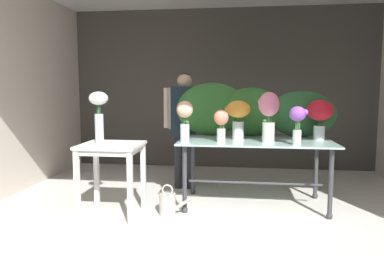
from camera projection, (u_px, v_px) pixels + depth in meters
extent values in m
plane|color=silver|center=(213.00, 199.00, 4.52)|extent=(8.62, 8.62, 0.00)
cube|color=#4C4742|center=(222.00, 89.00, 6.30)|extent=(5.34, 0.12, 2.76)
cube|color=beige|center=(11.00, 89.00, 4.71)|extent=(0.12, 4.04, 2.76)
cube|color=#A8CFC8|center=(255.00, 141.00, 4.21)|extent=(1.77, 0.93, 0.02)
cylinder|color=#38383D|center=(185.00, 179.00, 3.99)|extent=(0.05, 0.05, 0.77)
sphere|color=#38383D|center=(185.00, 210.00, 4.03)|extent=(0.07, 0.07, 0.07)
cylinder|color=#38383D|center=(331.00, 184.00, 3.79)|extent=(0.05, 0.05, 0.77)
sphere|color=#38383D|center=(329.00, 216.00, 3.83)|extent=(0.07, 0.07, 0.07)
cylinder|color=#38383D|center=(193.00, 165.00, 4.72)|extent=(0.05, 0.05, 0.77)
sphere|color=#38383D|center=(193.00, 191.00, 4.75)|extent=(0.07, 0.07, 0.07)
cylinder|color=#38383D|center=(316.00, 169.00, 4.51)|extent=(0.05, 0.05, 0.77)
sphere|color=#38383D|center=(315.00, 196.00, 4.55)|extent=(0.07, 0.07, 0.07)
cylinder|color=#38383D|center=(254.00, 183.00, 4.27)|extent=(1.57, 0.03, 0.03)
cube|color=white|center=(111.00, 145.00, 3.86)|extent=(0.64, 0.59, 0.03)
cube|color=white|center=(111.00, 149.00, 3.86)|extent=(0.58, 0.53, 0.06)
cube|color=white|center=(77.00, 187.00, 3.69)|extent=(0.05, 0.05, 0.77)
cube|color=white|center=(130.00, 189.00, 3.61)|extent=(0.05, 0.05, 0.77)
cube|color=white|center=(97.00, 175.00, 4.19)|extent=(0.05, 0.05, 0.77)
cube|color=white|center=(143.00, 176.00, 4.12)|extent=(0.05, 0.05, 0.77)
cylinder|color=#232328|center=(179.00, 158.00, 5.00)|extent=(0.12, 0.12, 0.84)
cylinder|color=#232328|center=(191.00, 159.00, 4.97)|extent=(0.12, 0.12, 0.84)
cube|color=#999EA8|center=(185.00, 108.00, 4.91)|extent=(0.40, 0.22, 0.56)
cube|color=#192833|center=(183.00, 112.00, 4.80)|extent=(0.34, 0.02, 0.68)
cylinder|color=#D8AD8E|center=(167.00, 108.00, 4.94)|extent=(0.09, 0.09, 0.55)
cylinder|color=#D8AD8E|center=(202.00, 108.00, 4.88)|extent=(0.09, 0.09, 0.55)
sphere|color=#D8AD8E|center=(184.00, 81.00, 4.87)|extent=(0.20, 0.20, 0.20)
ellipsoid|color=black|center=(185.00, 76.00, 4.88)|extent=(0.15, 0.15, 0.09)
ellipsoid|color=#2D6028|center=(212.00, 109.00, 4.58)|extent=(0.92, 0.21, 0.68)
ellipsoid|color=#2D6028|center=(251.00, 112.00, 4.52)|extent=(0.80, 0.31, 0.61)
ellipsoid|color=#28562D|center=(302.00, 114.00, 4.45)|extent=(0.84, 0.21, 0.57)
cylinder|color=silver|center=(238.00, 130.00, 4.24)|extent=(0.13, 0.13, 0.21)
cylinder|color=#9EBCB2|center=(238.00, 135.00, 4.24)|extent=(0.12, 0.12, 0.09)
cylinder|color=#387033|center=(241.00, 127.00, 4.22)|extent=(0.01, 0.01, 0.29)
cylinder|color=#387033|center=(238.00, 126.00, 4.25)|extent=(0.01, 0.01, 0.29)
cylinder|color=#387033|center=(236.00, 126.00, 4.23)|extent=(0.01, 0.01, 0.29)
cylinder|color=#387033|center=(238.00, 127.00, 4.20)|extent=(0.01, 0.01, 0.29)
ellipsoid|color=orange|center=(238.00, 109.00, 4.21)|extent=(0.28, 0.28, 0.20)
sphere|color=orange|center=(229.00, 110.00, 4.23)|extent=(0.10, 0.10, 0.10)
sphere|color=orange|center=(247.00, 110.00, 4.22)|extent=(0.09, 0.09, 0.09)
cylinder|color=silver|center=(221.00, 135.00, 4.03)|extent=(0.10, 0.10, 0.15)
cylinder|color=#9EBCB2|center=(221.00, 139.00, 4.03)|extent=(0.09, 0.09, 0.06)
cylinder|color=#477F3D|center=(223.00, 132.00, 4.02)|extent=(0.01, 0.01, 0.22)
cylinder|color=#477F3D|center=(221.00, 131.00, 4.05)|extent=(0.01, 0.01, 0.22)
cylinder|color=#477F3D|center=(220.00, 132.00, 4.03)|extent=(0.01, 0.01, 0.22)
cylinder|color=#477F3D|center=(221.00, 132.00, 4.01)|extent=(0.01, 0.01, 0.22)
ellipsoid|color=#EF7A60|center=(221.00, 117.00, 4.01)|extent=(0.16, 0.16, 0.17)
sphere|color=#EF7A60|center=(216.00, 116.00, 4.02)|extent=(0.05, 0.05, 0.05)
cylinder|color=silver|center=(297.00, 138.00, 3.81)|extent=(0.09, 0.09, 0.16)
cylinder|color=#9EBCB2|center=(297.00, 142.00, 3.81)|extent=(0.08, 0.08, 0.07)
cylinder|color=#477F3D|center=(299.00, 131.00, 3.79)|extent=(0.01, 0.01, 0.28)
cylinder|color=#477F3D|center=(297.00, 131.00, 3.81)|extent=(0.01, 0.01, 0.28)
cylinder|color=#477F3D|center=(296.00, 131.00, 3.80)|extent=(0.01, 0.01, 0.28)
cylinder|color=#477F3D|center=(298.00, 132.00, 3.79)|extent=(0.01, 0.01, 0.28)
ellipsoid|color=purple|center=(298.00, 114.00, 3.78)|extent=(0.17, 0.17, 0.16)
sphere|color=purple|center=(305.00, 112.00, 3.74)|extent=(0.06, 0.06, 0.06)
cylinder|color=silver|center=(268.00, 132.00, 4.01)|extent=(0.14, 0.14, 0.23)
cylinder|color=#9EBCB2|center=(268.00, 138.00, 4.02)|extent=(0.13, 0.13, 0.09)
cylinder|color=#2D6028|center=(271.00, 127.00, 4.00)|extent=(0.01, 0.01, 0.34)
cylinder|color=#2D6028|center=(268.00, 126.00, 4.04)|extent=(0.01, 0.01, 0.34)
cylinder|color=#2D6028|center=(267.00, 126.00, 4.01)|extent=(0.01, 0.01, 0.34)
cylinder|color=#2D6028|center=(268.00, 127.00, 3.99)|extent=(0.01, 0.01, 0.34)
ellipsoid|color=pink|center=(269.00, 104.00, 3.98)|extent=(0.23, 0.23, 0.27)
sphere|color=pink|center=(262.00, 102.00, 3.97)|extent=(0.09, 0.09, 0.09)
ellipsoid|color=#477F3D|center=(266.00, 120.00, 4.02)|extent=(0.09, 0.11, 0.03)
cylinder|color=silver|center=(185.00, 133.00, 4.06)|extent=(0.10, 0.10, 0.20)
cylinder|color=#9EBCB2|center=(185.00, 138.00, 4.06)|extent=(0.10, 0.10, 0.09)
cylinder|color=#28562D|center=(186.00, 128.00, 4.05)|extent=(0.01, 0.01, 0.30)
cylinder|color=#28562D|center=(185.00, 128.00, 4.06)|extent=(0.01, 0.01, 0.30)
cylinder|color=#28562D|center=(184.00, 128.00, 4.03)|extent=(0.01, 0.01, 0.30)
ellipsoid|color=#F4B78E|center=(185.00, 109.00, 4.03)|extent=(0.19, 0.19, 0.19)
sphere|color=#F4B78E|center=(189.00, 109.00, 4.00)|extent=(0.09, 0.09, 0.09)
ellipsoid|color=#477F3D|center=(187.00, 122.00, 4.03)|extent=(0.08, 0.11, 0.03)
cylinder|color=silver|center=(319.00, 133.00, 4.22)|extent=(0.13, 0.13, 0.17)
cylinder|color=#9EBCB2|center=(319.00, 137.00, 4.22)|extent=(0.12, 0.12, 0.07)
cylinder|color=#28562D|center=(322.00, 128.00, 4.21)|extent=(0.01, 0.01, 0.27)
cylinder|color=#28562D|center=(319.00, 127.00, 4.24)|extent=(0.01, 0.01, 0.27)
cylinder|color=#28562D|center=(317.00, 128.00, 4.22)|extent=(0.01, 0.01, 0.27)
cylinder|color=#28562D|center=(319.00, 128.00, 4.18)|extent=(0.01, 0.01, 0.27)
ellipsoid|color=red|center=(320.00, 110.00, 4.19)|extent=(0.31, 0.31, 0.24)
sphere|color=red|center=(312.00, 113.00, 4.19)|extent=(0.09, 0.09, 0.09)
ellipsoid|color=#2D6028|center=(322.00, 124.00, 4.19)|extent=(0.10, 0.10, 0.03)
cylinder|color=silver|center=(99.00, 129.00, 3.86)|extent=(0.09, 0.09, 0.32)
cylinder|color=#9EBCB2|center=(100.00, 137.00, 3.87)|extent=(0.09, 0.09, 0.14)
cylinder|color=#28562D|center=(100.00, 123.00, 3.85)|extent=(0.01, 0.01, 0.44)
cylinder|color=#28562D|center=(100.00, 122.00, 3.87)|extent=(0.01, 0.01, 0.44)
cylinder|color=#28562D|center=(98.00, 123.00, 3.86)|extent=(0.01, 0.01, 0.44)
cylinder|color=#28562D|center=(99.00, 123.00, 3.83)|extent=(0.01, 0.01, 0.44)
ellipsoid|color=white|center=(98.00, 98.00, 3.82)|extent=(0.20, 0.20, 0.14)
sphere|color=white|center=(94.00, 98.00, 3.84)|extent=(0.07, 0.07, 0.07)
sphere|color=white|center=(103.00, 98.00, 3.81)|extent=(0.05, 0.05, 0.05)
cylinder|color=#B7B2A8|center=(168.00, 204.00, 3.94)|extent=(0.18, 0.18, 0.24)
cylinder|color=#B7B2A8|center=(183.00, 204.00, 3.92)|extent=(0.18, 0.04, 0.14)
torus|color=#B7B2A8|center=(167.00, 190.00, 3.93)|extent=(0.13, 0.02, 0.13)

